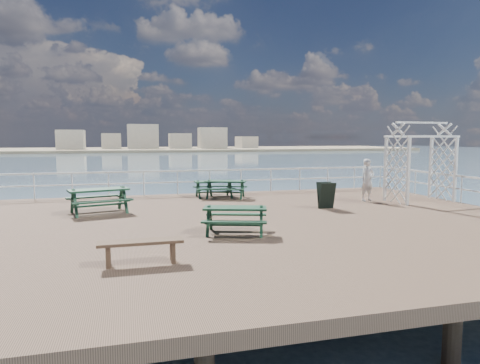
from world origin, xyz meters
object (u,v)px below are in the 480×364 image
object	(u,v)px
picnic_table_b	(226,185)
picnic_table_c	(214,185)
picnic_table_d	(235,214)
trellis_arbor	(420,166)
picnic_table_a	(99,195)
person	(367,180)
flat_bench_near	(141,246)

from	to	relation	value
picnic_table_b	picnic_table_c	xyz separation A→B (m)	(-0.45, 0.30, -0.02)
picnic_table_b	picnic_table_d	distance (m)	6.76
trellis_arbor	picnic_table_d	bearing A→B (deg)	-162.59
picnic_table_a	person	distance (m)	10.24
picnic_table_d	flat_bench_near	distance (m)	3.34
flat_bench_near	person	world-z (taller)	person
person	picnic_table_a	bearing A→B (deg)	168.27
picnic_table_b	trellis_arbor	size ratio (longest dim) A/B	0.66
picnic_table_c	person	world-z (taller)	person
picnic_table_c	picnic_table_a	bearing A→B (deg)	-147.70
picnic_table_c	trellis_arbor	size ratio (longest dim) A/B	0.52
picnic_table_a	person	bearing A→B (deg)	-14.43
flat_bench_near	trellis_arbor	xyz separation A→B (m)	(11.04, 5.83, 1.04)
picnic_table_c	picnic_table_d	distance (m)	6.99
trellis_arbor	person	distance (m)	2.13
trellis_arbor	flat_bench_near	bearing A→B (deg)	-157.92
picnic_table_d	trellis_arbor	distance (m)	9.31
picnic_table_a	picnic_table_d	bearing A→B (deg)	-63.51
picnic_table_d	flat_bench_near	world-z (taller)	picnic_table_d
picnic_table_a	picnic_table_d	world-z (taller)	picnic_table_a
picnic_table_b	person	size ratio (longest dim) A/B	1.23
picnic_table_d	person	distance (m)	7.83
picnic_table_b	picnic_table_d	bearing A→B (deg)	-78.71
person	picnic_table_d	bearing A→B (deg)	-159.18
picnic_table_b	picnic_table_c	world-z (taller)	picnic_table_b
picnic_table_a	flat_bench_near	bearing A→B (deg)	-94.57
picnic_table_a	flat_bench_near	world-z (taller)	picnic_table_a
person	flat_bench_near	bearing A→B (deg)	-156.82
picnic_table_d	picnic_table_c	bearing A→B (deg)	100.81
picnic_table_c	picnic_table_d	xyz separation A→B (m)	(-0.84, -6.94, 0.01)
picnic_table_d	picnic_table_b	bearing A→B (deg)	96.75
picnic_table_d	flat_bench_near	bearing A→B (deg)	-121.44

